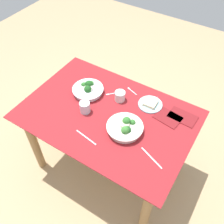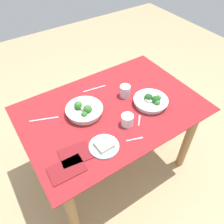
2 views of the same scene
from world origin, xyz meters
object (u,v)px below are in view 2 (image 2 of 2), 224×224
Objects in this scene: bread_side_plate at (104,146)px; water_glass_center at (127,120)px; broccoli_bowl_near at (84,110)px; table_knife_left at (95,89)px; fork_by_near_bowl at (139,120)px; napkin_folded_lower at (76,154)px; table_knife_right at (44,119)px; napkin_folded_upper at (67,169)px; water_glass_side at (125,91)px; fork_by_far_bowl at (136,139)px; broccoli_bowl_far at (151,101)px.

water_glass_center is (-0.23, -0.07, 0.03)m from bread_side_plate.
broccoli_bowl_near is at bearing -96.91° from bread_side_plate.
fork_by_near_bowl is at bearing 108.86° from table_knife_left.
table_knife_right is at bearing -82.30° from napkin_folded_lower.
napkin_folded_upper is (0.26, 0.02, -0.01)m from bread_side_plate.
bread_side_plate is 1.00× the size of table_knife_left.
water_glass_side is 0.62m from napkin_folded_lower.
napkin_folded_upper is 0.11m from napkin_folded_lower.
fork_by_far_bowl is 0.17m from fork_by_near_bowl.
broccoli_bowl_near is 0.35m from water_glass_side.
water_glass_side reaches higher than napkin_folded_upper.
broccoli_bowl_near is 0.28m from table_knife_right.
fork_by_far_bowl is at bearing 77.93° from water_glass_center.
fork_by_far_bowl is (-0.20, 0.06, -0.01)m from bread_side_plate.
broccoli_bowl_near is 1.33× the size of table_knife_right.
napkin_folded_lower is (0.17, -0.05, -0.01)m from bread_side_plate.
bread_side_plate reaches higher than table_knife_right.
table_knife_right is at bearing -62.50° from bread_side_plate.
water_glass_side reaches higher than fork_by_near_bowl.
bread_side_plate is at bearing -176.22° from napkin_folded_upper.
fork_by_far_bowl and table_knife_right have the same top height.
napkin_folded_upper is at bearing 55.71° from table_knife_left.
napkin_folded_upper is (0.50, 0.53, 0.00)m from table_knife_left.
water_glass_center is (0.26, 0.06, 0.01)m from broccoli_bowl_far.
broccoli_bowl_near is at bearing -131.47° from napkin_folded_upper.
napkin_folded_upper is (0.49, 0.09, -0.04)m from water_glass_center.
broccoli_bowl_near is 1.39× the size of table_knife_left.
napkin_folded_upper is at bearing 27.54° from water_glass_side.
fork_by_far_bowl is (0.29, 0.20, -0.03)m from broccoli_bowl_far.
broccoli_bowl_near is 0.34m from napkin_folded_lower.
water_glass_side is at bearing 28.63° from fork_by_near_bowl.
fork_by_near_bowl is at bearing 62.60° from fork_by_far_bowl.
fork_by_far_bowl is (0.03, 0.13, -0.04)m from water_glass_center.
table_knife_left is (-0.24, -0.52, -0.01)m from bread_side_plate.
napkin_folded_lower is at bearing 7.88° from broccoli_bowl_far.
table_knife_right is (0.54, -0.37, -0.00)m from fork_by_near_bowl.
napkin_folded_lower reaches higher than fork_by_far_bowl.
napkin_folded_lower is (0.40, 0.03, -0.04)m from water_glass_center.
fork_by_near_bowl is 0.40× the size of table_knife_right.
water_glass_center is at bearing 96.30° from fork_by_far_bowl.
table_knife_left is (-0.04, -0.58, -0.00)m from fork_by_far_bowl.
bread_side_plate is 0.24m from water_glass_center.
fork_by_near_bowl is (-0.09, 0.02, -0.04)m from water_glass_center.
broccoli_bowl_near is 0.39m from fork_by_near_bowl.
broccoli_bowl_near is at bearing -21.93° from broccoli_bowl_far.
broccoli_bowl_far is 1.29× the size of table_knife_right.
broccoli_bowl_near reaches higher than napkin_folded_lower.
broccoli_bowl_near reaches higher than broccoli_bowl_far.
water_glass_center is 0.44× the size of napkin_folded_lower.
napkin_folded_upper reaches higher than table_knife_right.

